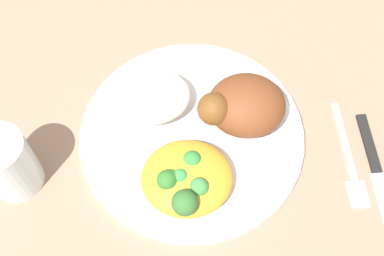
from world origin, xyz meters
The scene contains 8 objects.
ground_plane centered at (0.00, 0.00, 0.00)m, with size 2.00×2.00×0.00m, color #9B755E.
plate centered at (0.00, 0.00, 0.01)m, with size 0.28×0.28×0.01m.
roasted_chicken centered at (-0.06, -0.02, 0.05)m, with size 0.11×0.08×0.06m.
rice_pile centered at (0.05, -0.04, 0.03)m, with size 0.10×0.08×0.04m, color white.
mac_cheese_with_broccoli centered at (0.01, 0.07, 0.03)m, with size 0.10×0.10×0.04m.
fork centered at (-0.19, 0.03, 0.00)m, with size 0.03×0.14×0.01m.
knife centered at (-0.22, 0.05, 0.00)m, with size 0.03×0.19×0.01m.
water_glass centered at (0.20, 0.06, 0.04)m, with size 0.06×0.06×0.09m, color silver.
Camera 1 is at (0.00, 0.29, 0.54)m, focal length 46.33 mm.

